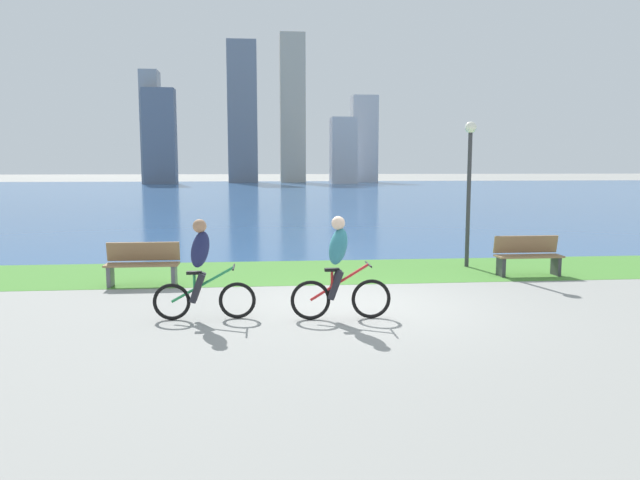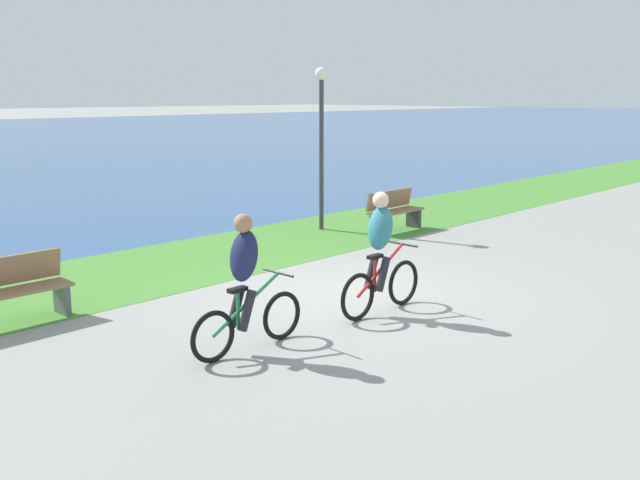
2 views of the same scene
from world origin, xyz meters
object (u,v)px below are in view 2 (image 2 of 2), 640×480
(cyclist_lead, at_px, (380,254))
(bench_near_path, at_px, (11,291))
(cyclist_trailing, at_px, (245,283))
(lamppost_tall, at_px, (321,123))
(bench_far_along_path, at_px, (394,211))

(cyclist_lead, xyz_separation_m, bench_near_path, (-3.72, 3.17, -0.39))
(cyclist_trailing, bearing_deg, lamppost_tall, 37.19)
(cyclist_lead, relative_size, bench_far_along_path, 1.13)
(bench_near_path, bearing_deg, cyclist_trailing, -63.19)
(cyclist_trailing, bearing_deg, bench_near_path, 116.81)
(cyclist_trailing, relative_size, bench_near_path, 1.11)
(cyclist_trailing, height_order, lamppost_tall, lamppost_tall)
(cyclist_lead, relative_size, bench_near_path, 1.13)
(cyclist_lead, height_order, lamppost_tall, lamppost_tall)
(cyclist_lead, relative_size, cyclist_trailing, 1.02)
(cyclist_trailing, xyz_separation_m, bench_near_path, (-1.50, 2.97, -0.38))
(cyclist_lead, relative_size, lamppost_tall, 0.48)
(cyclist_trailing, distance_m, bench_near_path, 3.35)
(cyclist_lead, xyz_separation_m, lamppost_tall, (3.82, 4.79, 1.51))
(cyclist_lead, bearing_deg, bench_near_path, 139.54)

